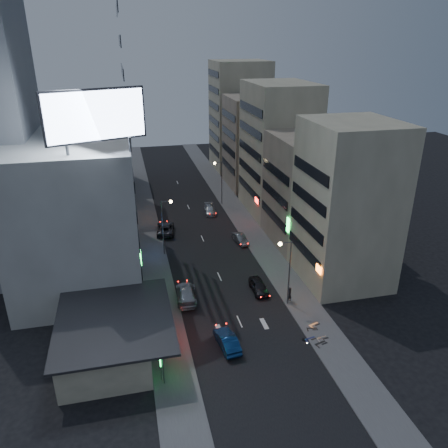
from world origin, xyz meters
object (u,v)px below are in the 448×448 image
object	(u,v)px
parked_car_right_mid	(240,239)
parked_car_right_far	(210,210)
parked_car_left	(165,228)
scooter_silver_b	(318,318)
scooter_blue	(314,332)
road_car_silver	(186,293)
person	(289,294)
scooter_black_b	(317,324)
scooter_silver_a	(326,331)
parked_car_right_near	(259,286)
scooter_black_a	(325,336)
road_car_blue	(227,341)

from	to	relation	value
parked_car_right_mid	parked_car_right_far	size ratio (longest dim) A/B	0.86
parked_car_right_mid	parked_car_left	bearing A→B (deg)	141.97
scooter_silver_b	scooter_blue	bearing A→B (deg)	131.08
road_car_silver	person	distance (m)	12.10
scooter_black_b	person	bearing A→B (deg)	23.46
scooter_silver_a	parked_car_right_mid	bearing A→B (deg)	-1.45
person	scooter_silver_b	world-z (taller)	person
scooter_silver_a	scooter_black_b	world-z (taller)	scooter_silver_a
parked_car_right_mid	scooter_silver_b	bearing A→B (deg)	-90.19
parked_car_right_far	parked_car_right_mid	bearing A→B (deg)	-76.04
parked_car_right_near	parked_car_right_far	xyz separation A→B (m)	(-0.60, 26.65, -0.06)
scooter_black_a	scooter_silver_b	distance (m)	3.12
parked_car_left	road_car_blue	bearing A→B (deg)	103.22
parked_car_right_mid	parked_car_right_far	distance (m)	13.00
scooter_black_b	scooter_black_a	bearing A→B (deg)	-172.69
road_car_blue	scooter_black_b	size ratio (longest dim) A/B	2.71
parked_car_right_far	scooter_silver_a	world-z (taller)	parked_car_right_far
road_car_blue	road_car_silver	xyz separation A→B (m)	(-2.67, 9.47, 0.06)
road_car_blue	scooter_black_a	xyz separation A→B (m)	(9.89, -1.44, -0.05)
scooter_black_a	scooter_silver_b	xyz separation A→B (m)	(0.60, 3.06, -0.03)
road_car_blue	scooter_black_b	bearing A→B (deg)	177.92
parked_car_right_mid	parked_car_left	xyz separation A→B (m)	(-10.60, 6.17, 0.14)
road_car_blue	scooter_silver_b	world-z (taller)	road_car_blue
scooter_black_a	scooter_blue	distance (m)	1.13
parked_car_right_mid	scooter_blue	distance (m)	23.64
scooter_black_a	road_car_blue	bearing A→B (deg)	66.17
parked_car_right_near	scooter_black_a	xyz separation A→B (m)	(3.69, -10.63, -0.02)
parked_car_right_far	road_car_silver	world-z (taller)	road_car_silver
road_car_blue	scooter_silver_a	bearing A→B (deg)	169.79
parked_car_right_mid	scooter_black_b	world-z (taller)	parked_car_right_mid
person	scooter_black_a	size ratio (longest dim) A/B	0.99
parked_car_right_far	scooter_black_a	xyz separation A→B (m)	(4.29, -37.28, 0.04)
road_car_silver	scooter_black_b	size ratio (longest dim) A/B	3.34
parked_car_right_near	person	distance (m)	4.14
parked_car_right_mid	scooter_silver_b	distance (m)	21.57
parked_car_right_near	person	bearing A→B (deg)	-48.24
parked_car_right_mid	scooter_silver_a	xyz separation A→B (m)	(2.77, -23.76, 0.04)
parked_car_right_far	person	bearing A→B (deg)	-78.60
parked_car_right_mid	scooter_silver_a	size ratio (longest dim) A/B	2.13
scooter_black_a	scooter_blue	world-z (taller)	scooter_black_a
scooter_black_a	scooter_silver_b	size ratio (longest dim) A/B	1.06
parked_car_right_mid	scooter_blue	world-z (taller)	parked_car_right_mid
scooter_silver_b	road_car_blue	bearing A→B (deg)	81.12
parked_car_right_near	parked_car_right_far	bearing A→B (deg)	91.34
parked_car_right_mid	scooter_silver_b	xyz separation A→B (m)	(2.87, -21.38, 0.02)
scooter_black_a	parked_car_left	bearing A→B (deg)	7.27
person	scooter_black_a	world-z (taller)	person
parked_car_right_far	person	xyz separation A→B (m)	(3.35, -29.73, 0.40)
road_car_blue	person	xyz separation A→B (m)	(8.94, 6.11, 0.31)
scooter_silver_a	road_car_blue	bearing A→B (deg)	77.70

